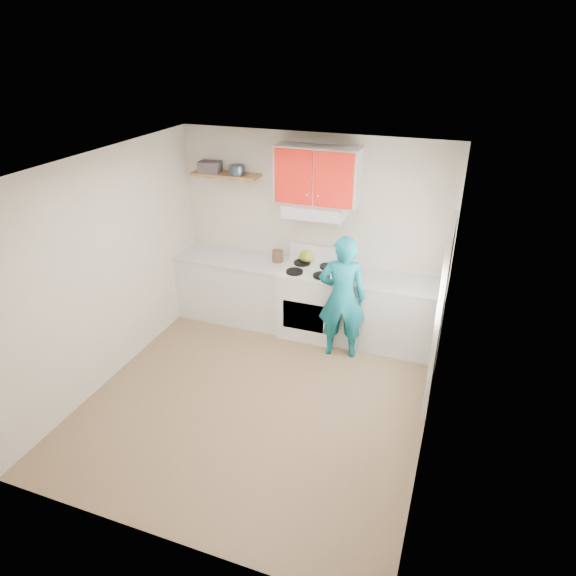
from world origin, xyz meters
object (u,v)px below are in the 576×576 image
at_px(crock, 278,257).
at_px(person, 342,298).
at_px(stove, 311,301).
at_px(tin, 237,170).
at_px(kettle, 306,256).

bearing_deg(crock, person, -25.58).
distance_m(stove, person, 0.72).
bearing_deg(crock, stove, -12.36).
distance_m(stove, tin, 1.96).
bearing_deg(tin, kettle, 5.01).
distance_m(kettle, crock, 0.39).
bearing_deg(tin, crock, -2.98).
bearing_deg(kettle, person, -38.92).
bearing_deg(tin, person, -18.18).
height_order(tin, kettle, tin).
bearing_deg(stove, kettle, 122.52).
height_order(tin, crock, tin).
relative_size(tin, person, 0.13).
xyz_separation_m(kettle, person, (0.66, -0.60, -0.21)).
distance_m(crock, person, 1.15).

